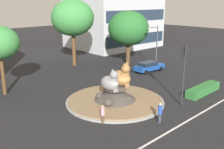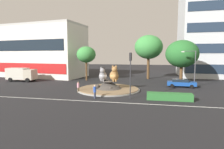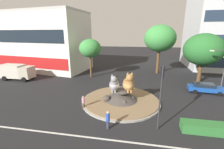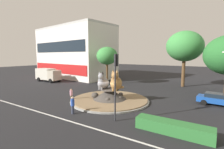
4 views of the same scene
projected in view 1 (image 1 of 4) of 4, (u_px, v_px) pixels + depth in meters
The scene contains 13 objects.
ground_plane at pixel (115, 102), 26.67m from camera, with size 160.00×160.00×0.00m, color black.
lane_centreline at pixel (178, 126), 21.45m from camera, with size 112.00×0.20×0.01m, color silver.
roundabout_island at pixel (115, 97), 26.53m from camera, with size 10.01×10.01×1.53m.
cat_statue_grey at pixel (111, 82), 25.26m from camera, with size 1.47×2.33×2.31m.
cat_statue_tabby at pixel (121, 77), 26.62m from camera, with size 2.02×2.92×2.59m.
traffic_light_mast at pixel (183, 65), 24.61m from camera, with size 0.35×0.46×5.96m.
clipped_hedge_strip at pixel (203, 90), 28.99m from camera, with size 5.56×1.20×0.90m, color #2D7033.
broadleaf_tree_behind_island at pixel (128, 28), 40.54m from camera, with size 6.38×6.38×8.60m.
third_tree_left at pixel (73, 18), 39.64m from camera, with size 6.53×6.53×10.29m.
streetlight_arm at pixel (156, 44), 38.76m from camera, with size 2.50×0.43×6.42m.
pedestrian_blue_shirt at pixel (160, 112), 21.91m from camera, with size 0.37×0.37×1.78m.
pedestrian_pink_shirt at pixel (103, 114), 21.81m from camera, with size 0.35×0.35×1.62m.
sedan_on_far_lane at pixel (149, 66), 37.97m from camera, with size 4.93×2.28×1.42m.
Camera 1 is at (-17.39, -17.81, 10.00)m, focal length 41.65 mm.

